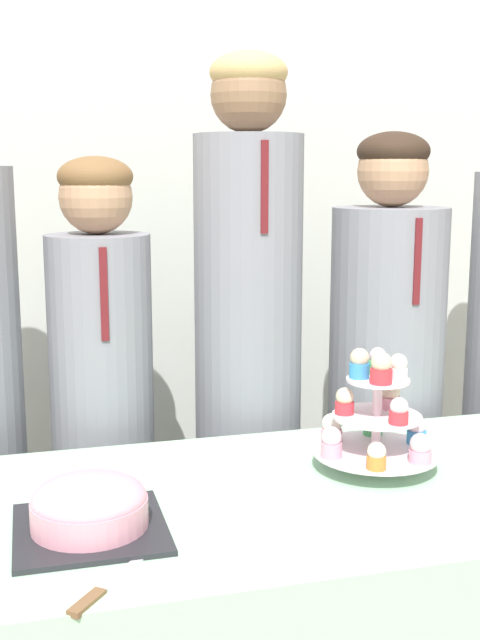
{
  "coord_description": "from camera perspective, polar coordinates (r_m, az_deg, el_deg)",
  "views": [
    {
      "loc": [
        -0.53,
        -1.08,
        1.37
      ],
      "look_at": [
        -0.14,
        0.39,
        1.08
      ],
      "focal_mm": 45.0,
      "sensor_mm": 36.0,
      "label": 1
    }
  ],
  "objects": [
    {
      "name": "wall_back",
      "position": [
        2.61,
        -3.29,
        10.14
      ],
      "size": [
        9.0,
        0.06,
        2.7
      ],
      "color": "silver",
      "rests_on": "ground_plane"
    },
    {
      "name": "round_cake",
      "position": [
        1.47,
        -10.66,
        -12.92
      ],
      "size": [
        0.27,
        0.27,
        0.1
      ],
      "color": "#232328",
      "rests_on": "table"
    },
    {
      "name": "cake_knife",
      "position": [
        1.3,
        -9.65,
        -18.3
      ],
      "size": [
        0.17,
        0.21,
        0.01
      ],
      "rotation": [
        0.0,
        0.0,
        0.89
      ],
      "color": "silver",
      "rests_on": "table"
    },
    {
      "name": "cupcake_stand",
      "position": [
        1.73,
        9.65,
        -6.78
      ],
      "size": [
        0.27,
        0.27,
        0.27
      ],
      "color": "silver",
      "rests_on": "table"
    },
    {
      "name": "student_1",
      "position": [
        2.12,
        -9.66,
        -8.6
      ],
      "size": [
        0.26,
        0.27,
        1.4
      ],
      "color": "gray",
      "rests_on": "ground_plane"
    },
    {
      "name": "student_2",
      "position": [
        2.15,
        0.58,
        -4.67
      ],
      "size": [
        0.28,
        0.29,
        1.66
      ],
      "color": "gray",
      "rests_on": "ground_plane"
    },
    {
      "name": "student_3",
      "position": [
        2.31,
        10.23,
        -6.55
      ],
      "size": [
        0.32,
        0.32,
        1.47
      ],
      "color": "gray",
      "rests_on": "ground_plane"
    }
  ]
}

